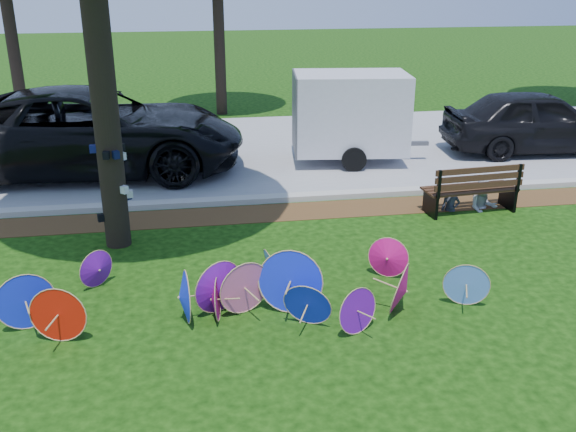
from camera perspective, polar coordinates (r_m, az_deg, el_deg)
name	(u,v)px	position (r m, az deg, el deg)	size (l,w,h in m)	color
ground	(275,332)	(8.88, -1.16, -10.27)	(90.00, 90.00, 0.00)	black
mulch_strip	(244,214)	(12.91, -3.95, 0.14)	(90.00, 1.00, 0.01)	#472D16
curb	(241,200)	(13.54, -4.23, 1.41)	(90.00, 0.30, 0.12)	#B7B5AD
street	(227,151)	(17.51, -5.45, 5.79)	(90.00, 8.00, 0.01)	gray
parasol_pile	(248,289)	(9.16, -3.60, -6.51)	(6.96, 2.35, 0.96)	#5C8FF3
black_van	(90,131)	(16.06, -17.20, 7.22)	(3.34, 7.25, 2.02)	black
dark_pickup	(537,121)	(18.40, 21.28, 7.86)	(1.97, 4.89, 1.67)	black
cargo_trailer	(350,112)	(16.26, 5.57, 9.15)	(2.75, 1.74, 2.53)	silver
park_bench	(470,187)	(13.44, 15.85, 2.48)	(1.93, 0.73, 1.01)	black
person_left	(452,187)	(13.33, 14.40, 2.55)	(0.38, 0.25, 1.04)	#333545
person_right	(486,181)	(13.60, 17.15, 3.01)	(0.59, 0.46, 1.22)	#B0AFB9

